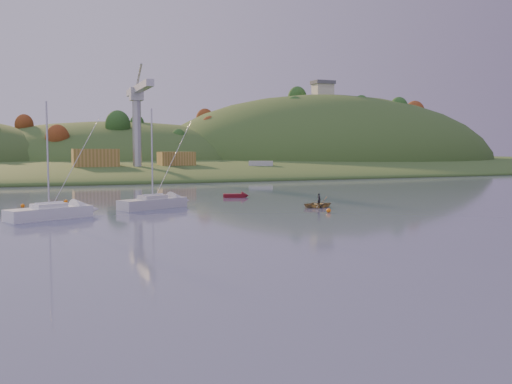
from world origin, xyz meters
name	(u,v)px	position (x,y,z in m)	size (l,w,h in m)	color
ground	(468,275)	(0.00, 0.00, 0.00)	(500.00, 500.00, 0.00)	#3E4466
far_shore	(89,165)	(0.00, 230.00, 0.00)	(620.00, 220.00, 1.50)	#2E4C1E
shore_slope	(107,171)	(0.00, 165.00, 0.00)	(640.00, 150.00, 7.00)	#2E4C1E
hill_center	(119,167)	(10.00, 210.00, 0.00)	(140.00, 120.00, 36.00)	#2E4C1E
hill_right	(322,165)	(95.00, 195.00, 0.00)	(150.00, 130.00, 60.00)	#2E4C1E
hilltop_house	(323,88)	(95.00, 195.00, 33.40)	(9.00, 7.00, 6.45)	beige
hillside_trees	(100,169)	(0.00, 185.00, 0.00)	(280.00, 50.00, 32.00)	#234B1A
wharf	(148,172)	(5.00, 122.00, 1.20)	(42.00, 16.00, 2.40)	slate
shed_west	(95,158)	(-8.00, 123.00, 4.80)	(11.00, 8.00, 4.80)	olive
shed_east	(176,159)	(13.00, 124.00, 4.40)	(9.00, 7.00, 4.00)	olive
dock_crane	(138,109)	(2.00, 118.39, 17.17)	(3.20, 28.00, 20.30)	#B7B7BC
sailboat_near	(49,212)	(-21.50, 36.75, 0.77)	(8.93, 6.23, 12.06)	white
sailboat_far	(153,202)	(-9.49, 43.17, 0.77)	(8.95, 6.15, 12.05)	silver
canoe	(319,204)	(9.87, 36.82, 0.39)	(2.71, 3.79, 0.78)	#8F7D4F
paddler	(319,201)	(9.87, 36.82, 0.75)	(0.54, 0.36, 1.49)	black
red_tender	(239,196)	(5.63, 54.09, 0.27)	(4.06, 2.39, 1.31)	#600D15
grey_dinghy	(36,213)	(-22.78, 40.94, 0.26)	(3.26, 3.26, 1.26)	slate
work_vessel	(261,170)	(35.00, 118.00, 1.40)	(16.18, 11.07, 3.93)	#515C6B
buoy_1	(329,211)	(8.13, 31.21, 0.25)	(0.50, 0.50, 0.50)	orange
buoy_2	(23,206)	(-24.20, 49.73, 0.25)	(0.50, 0.50, 0.50)	orange
buoy_3	(66,201)	(-18.94, 53.95, 0.25)	(0.50, 0.50, 0.50)	orange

